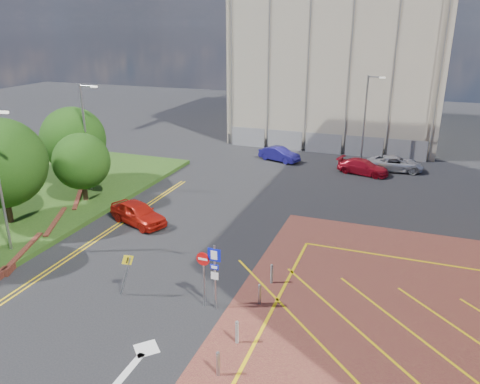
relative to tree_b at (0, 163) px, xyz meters
The scene contains 16 objects.
ground 16.83m from the tree_b, 17.88° to the right, with size 140.00×140.00×0.00m, color black.
retaining_wall 6.24m from the tree_b, 39.04° to the right, with size 6.06×20.33×0.40m.
tree_b is the anchor object (origin of this frame).
tree_c 5.49m from the tree_b, 68.20° to the left, with size 4.00×4.00×4.90m.
tree_d 8.07m from the tree_b, 97.13° to the left, with size 5.00×5.00×6.08m.
lamp_left_far 7.10m from the tree_b, 81.23° to the left, with size 1.53×0.16×8.00m.
lamp_back 30.21m from the tree_b, 49.59° to the left, with size 1.53×0.16×8.00m.
sign_cluster 16.46m from the tree_b, 14.26° to the right, with size 1.17×0.12×3.20m.
warning_sign 12.86m from the tree_b, 21.20° to the right, with size 0.83×0.43×2.24m.
bollard_row 19.38m from the tree_b, 20.53° to the right, with size 0.14×11.14×0.90m.
construction_building 38.87m from the tree_b, 66.11° to the left, with size 21.20×19.20×22.00m, color #AEA18E.
construction_fence 30.13m from the tree_b, 56.58° to the left, with size 21.60×0.06×2.00m, color gray.
car_red_left 8.87m from the tree_b, 23.10° to the left, with size 1.76×4.36×1.49m, color #B61A0F.
car_blue_back 24.25m from the tree_b, 59.55° to the left, with size 1.39×4.00×1.32m, color navy.
car_red_back 28.02m from the tree_b, 43.74° to the left, with size 1.79×4.41×1.28m, color #A90E1F.
car_silver_back 31.18m from the tree_b, 42.99° to the left, with size 2.21×4.80×1.33m, color silver.
Camera 1 is at (7.89, -15.92, 12.35)m, focal length 35.00 mm.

